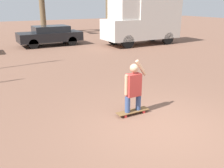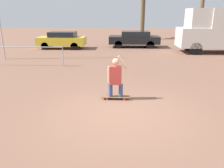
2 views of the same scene
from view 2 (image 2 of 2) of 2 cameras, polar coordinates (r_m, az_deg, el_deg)
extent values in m
plane|color=brown|center=(6.52, 2.24, -7.18)|extent=(80.00, 80.00, 0.00)
cube|color=brown|center=(7.40, 0.94, -3.32)|extent=(0.95, 0.25, 0.02)
cylinder|color=red|center=(7.34, -1.39, -3.91)|extent=(0.08, 0.03, 0.08)
cylinder|color=red|center=(7.53, -1.27, -3.32)|extent=(0.08, 0.03, 0.08)
cylinder|color=red|center=(7.32, 3.21, -3.99)|extent=(0.08, 0.03, 0.08)
cylinder|color=red|center=(7.52, 3.21, -3.40)|extent=(0.08, 0.03, 0.08)
cylinder|color=#384C7A|center=(7.33, -0.40, -1.64)|extent=(0.14, 0.14, 0.44)
cylinder|color=#384C7A|center=(7.32, 2.30, -1.68)|extent=(0.14, 0.14, 0.44)
cube|color=#B23833|center=(7.17, 0.97, 2.29)|extent=(0.38, 0.22, 0.61)
sphere|color=tan|center=(7.06, 0.99, 5.84)|extent=(0.22, 0.22, 0.22)
cylinder|color=tan|center=(7.17, -0.80, 2.57)|extent=(0.09, 0.09, 0.54)
cylinder|color=tan|center=(7.06, 2.80, 5.69)|extent=(0.35, 0.09, 0.45)
cylinder|color=black|center=(16.65, 21.01, 8.64)|extent=(0.87, 0.28, 0.87)
cylinder|color=black|center=(18.43, 19.26, 9.60)|extent=(0.87, 0.28, 0.87)
cube|color=silver|center=(17.44, 20.07, 11.38)|extent=(1.93, 2.16, 1.37)
cube|color=black|center=(17.31, 18.92, 12.37)|extent=(0.04, 1.83, 0.69)
cube|color=silver|center=(17.45, 21.49, 15.72)|extent=(1.35, 1.98, 1.34)
cylinder|color=black|center=(18.60, 1.70, 10.27)|extent=(0.64, 0.22, 0.64)
cylinder|color=black|center=(20.25, 1.80, 10.89)|extent=(0.64, 0.22, 0.64)
cylinder|color=black|center=(18.74, 10.00, 10.07)|extent=(0.64, 0.22, 0.64)
cylinder|color=black|center=(20.38, 9.44, 10.71)|extent=(0.64, 0.22, 0.64)
cube|color=black|center=(19.41, 5.77, 11.43)|extent=(4.29, 1.89, 0.62)
cube|color=black|center=(19.37, 6.15, 12.94)|extent=(2.36, 1.66, 0.42)
cylinder|color=black|center=(18.62, -17.08, 9.46)|extent=(0.60, 0.22, 0.60)
cylinder|color=black|center=(20.06, -15.62, 10.14)|extent=(0.60, 0.22, 0.60)
cylinder|color=black|center=(17.96, -9.80, 9.70)|extent=(0.60, 0.22, 0.60)
cylinder|color=black|center=(19.44, -8.83, 10.35)|extent=(0.60, 0.22, 0.60)
cube|color=gold|center=(18.94, -12.94, 10.92)|extent=(3.85, 1.75, 0.65)
cube|color=black|center=(18.86, -12.76, 12.55)|extent=(2.11, 1.54, 0.42)
cylinder|color=brown|center=(24.87, 22.45, 18.41)|extent=(0.41, 0.41, 7.13)
cylinder|color=brown|center=(25.64, 8.02, 18.07)|extent=(0.51, 0.51, 5.90)
cylinder|color=#99999E|center=(13.11, -23.47, 8.88)|extent=(4.96, 0.05, 0.05)
cylinder|color=#99999E|center=(12.31, -12.66, 6.94)|extent=(0.04, 0.04, 1.05)
camera|label=1|loc=(4.10, -63.78, 10.14)|focal=40.00mm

